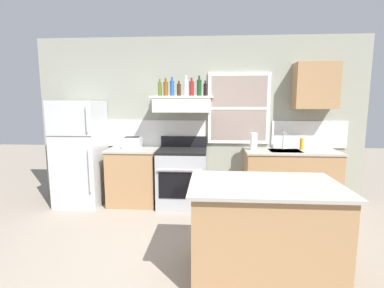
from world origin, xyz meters
TOP-DOWN VIEW (x-y plane):
  - ground_plane at (0.00, 0.00)m, footprint 16.00×16.00m
  - back_wall at (0.03, 2.23)m, footprint 5.40×0.11m
  - refrigerator at (-1.90, 1.84)m, footprint 0.70×0.72m
  - counter_left_of_stove at (-1.05, 1.90)m, footprint 0.79×0.63m
  - toaster at (-1.06, 1.89)m, footprint 0.30×0.20m
  - stove_range at (-0.25, 1.86)m, footprint 0.76×0.69m
  - range_hood_shelf at (-0.25, 1.96)m, footprint 0.96×0.52m
  - bottle_olive_oil_square at (-0.61, 1.97)m, footprint 0.06×0.06m
  - bottle_amber_wine at (-0.51, 1.91)m, footprint 0.07×0.07m
  - bottle_blue_liqueur at (-0.41, 1.91)m, footprint 0.07×0.07m
  - bottle_brown_stout at (-0.30, 1.93)m, footprint 0.06×0.06m
  - bottle_clear_tall at (-0.19, 1.92)m, footprint 0.06×0.06m
  - bottle_red_label_wine at (-0.11, 1.94)m, footprint 0.07×0.07m
  - bottle_dark_green_wine at (0.01, 1.96)m, footprint 0.07×0.07m
  - bottle_balsamic_dark at (0.10, 2.00)m, footprint 0.06×0.06m
  - counter_right_with_sink at (1.45, 1.90)m, footprint 1.43×0.63m
  - sink_faucet at (1.35, 2.00)m, footprint 0.03×0.17m
  - paper_towel_roll at (0.87, 1.90)m, footprint 0.11×0.11m
  - dish_soap_bottle at (1.63, 2.00)m, footprint 0.06×0.06m
  - kitchen_island at (0.71, 0.04)m, footprint 1.40×0.90m
  - upper_cabinet_right at (1.80, 2.04)m, footprint 0.64×0.32m

SIDE VIEW (x-z plane):
  - ground_plane at x=0.00m, z-range 0.00..0.00m
  - counter_left_of_stove at x=-1.05m, z-range 0.00..0.91m
  - counter_right_with_sink at x=1.45m, z-range 0.00..0.91m
  - kitchen_island at x=0.71m, z-range 0.00..0.91m
  - stove_range at x=-0.25m, z-range -0.08..1.01m
  - refrigerator at x=-1.90m, z-range 0.00..1.68m
  - dish_soap_bottle at x=1.63m, z-range 0.91..1.09m
  - toaster at x=-1.06m, z-range 0.91..1.10m
  - paper_towel_roll at x=0.87m, z-range 0.91..1.18m
  - sink_faucet at x=1.35m, z-range 0.94..1.22m
  - back_wall at x=0.03m, z-range 0.00..2.70m
  - range_hood_shelf at x=-0.25m, z-range 1.50..1.75m
  - bottle_brown_stout at x=-0.30m, z-range 1.73..1.96m
  - bottle_balsamic_dark at x=0.10m, z-range 1.73..1.97m
  - bottle_olive_oil_square at x=-0.61m, z-range 1.72..1.99m
  - bottle_amber_wine at x=-0.51m, z-range 1.72..2.00m
  - bottle_red_label_wine at x=-0.11m, z-range 1.72..2.00m
  - bottle_blue_liqueur at x=-0.41m, z-range 1.72..2.01m
  - bottle_dark_green_wine at x=0.01m, z-range 1.72..2.03m
  - bottle_clear_tall at x=-0.19m, z-range 1.72..2.04m
  - upper_cabinet_right at x=1.80m, z-range 1.55..2.25m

